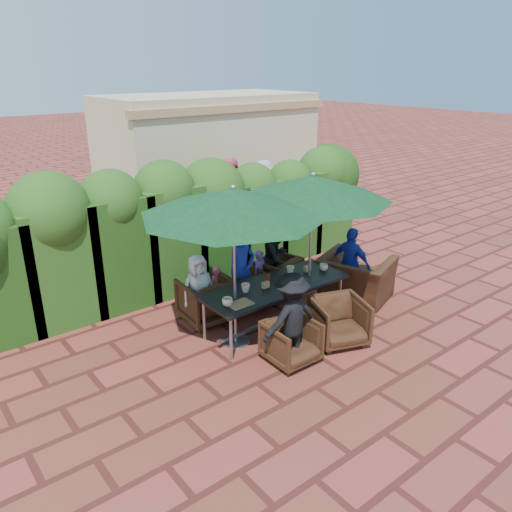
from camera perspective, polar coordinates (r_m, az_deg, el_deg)
ground at (r=8.21m, az=1.35°, el=-8.00°), size 80.00×80.00×0.00m
dining_table at (r=7.89m, az=2.25°, el=-3.77°), size 2.45×0.90×0.75m
umbrella_left at (r=6.90m, az=-2.59°, el=6.17°), size 2.66×2.66×2.46m
umbrella_right at (r=7.76m, az=6.51°, el=7.73°), size 2.46×2.46×2.46m
chair_far_left at (r=8.25m, az=-5.69°, el=-4.79°), size 0.83×0.78×0.81m
chair_far_mid at (r=8.75m, az=-1.35°, el=-3.52°), size 0.72×0.68×0.69m
chair_far_right at (r=9.22m, az=2.32°, el=-1.97°), size 0.89×0.86×0.76m
chair_near_left at (r=7.17m, az=4.08°, el=-9.51°), size 0.69×0.65×0.69m
chair_near_right at (r=7.70m, az=9.50°, el=-7.14°), size 0.95×0.93×0.77m
chair_end_right at (r=9.11m, az=11.39°, el=-1.68°), size 1.14×1.40×1.05m
adult_far_left at (r=8.13m, az=-6.60°, el=-3.80°), size 0.61×0.40×1.17m
adult_far_mid at (r=8.49m, az=-1.64°, el=-1.65°), size 0.52×0.43×1.42m
adult_far_right at (r=9.07m, az=2.39°, el=-0.23°), size 0.77×0.64×1.39m
adult_near_left at (r=7.00m, az=4.03°, el=-7.16°), size 0.90×0.46×1.36m
adult_end_right at (r=9.07m, az=10.78°, el=-0.84°), size 0.50×0.82×1.32m
child_left at (r=8.57m, az=-4.38°, el=-3.74°), size 0.31×0.26×0.79m
child_right at (r=8.95m, az=0.51°, el=-2.17°), size 0.36×0.31×0.91m
pedestrian_a at (r=12.07m, az=-5.14°, el=6.49°), size 1.81×0.68×1.93m
pedestrian_b at (r=12.46m, az=-3.02°, el=6.86°), size 1.05×0.91×1.87m
pedestrian_c at (r=13.09m, az=0.89°, el=7.22°), size 1.12×1.13×1.70m
cup_a at (r=7.17m, az=-3.29°, el=-5.26°), size 0.15×0.15×0.12m
cup_b at (r=7.58m, az=-1.20°, el=-3.66°), size 0.14×0.14×0.13m
cup_c at (r=7.70m, az=3.56°, el=-3.34°), size 0.15×0.15×0.12m
cup_d at (r=8.26m, az=3.93°, el=-1.58°), size 0.13×0.13×0.12m
cup_e at (r=8.43m, az=7.75°, el=-1.28°), size 0.14×0.14×0.11m
ketchup_bottle at (r=7.77m, az=1.27°, el=-2.85°), size 0.04×0.04×0.17m
sauce_bottle at (r=7.84m, az=1.48°, el=-2.65°), size 0.04×0.04×0.17m
serving_tray at (r=7.22m, az=-1.82°, el=-5.48°), size 0.35×0.25×0.02m
number_block_left at (r=7.73m, az=1.10°, el=-3.29°), size 0.12×0.06×0.10m
number_block_right at (r=8.37m, az=5.89°, el=-1.44°), size 0.12×0.06×0.10m
hedge_wall at (r=9.33m, az=-8.92°, el=4.36°), size 9.10×1.60×2.49m
building at (r=15.08m, az=-5.48°, el=11.90°), size 6.20×3.08×3.20m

